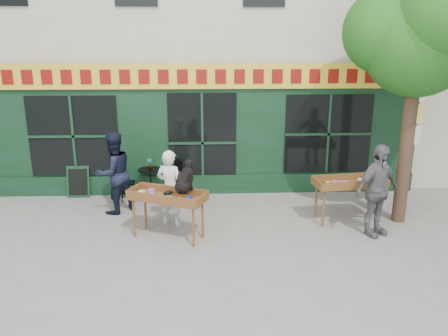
{
  "coord_description": "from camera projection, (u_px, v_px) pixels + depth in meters",
  "views": [
    {
      "loc": [
        0.07,
        -8.48,
        3.73
      ],
      "look_at": [
        0.47,
        0.5,
        1.19
      ],
      "focal_mm": 35.0,
      "sensor_mm": 36.0,
      "label": 1
    }
  ],
  "objects": [
    {
      "name": "book_cart_right",
      "position": [
        349.0,
        185.0,
        9.41
      ],
      "size": [
        1.57,
        0.81,
        0.99
      ],
      "rotation": [
        0.0,
        0.0,
        0.13
      ],
      "color": "brown",
      "rests_on": "ground"
    },
    {
      "name": "bistro_chair_left",
      "position": [
        124.0,
        179.0,
        10.74
      ],
      "size": [
        0.41,
        0.41,
        0.95
      ],
      "rotation": [
        0.0,
        0.0,
        1.7
      ],
      "color": "black",
      "rests_on": "ground"
    },
    {
      "name": "book_cart_center",
      "position": [
        168.0,
        199.0,
        8.57
      ],
      "size": [
        1.62,
        1.16,
        0.99
      ],
      "rotation": [
        0.0,
        0.0,
        -0.41
      ],
      "color": "brown",
      "rests_on": "ground"
    },
    {
      "name": "woman",
      "position": [
        170.0,
        188.0,
        9.19
      ],
      "size": [
        0.71,
        0.6,
        1.65
      ],
      "primitive_type": "imported",
      "rotation": [
        0.0,
        0.0,
        2.74
      ],
      "color": "silver",
      "rests_on": "ground"
    },
    {
      "name": "man_right",
      "position": [
        377.0,
        191.0,
        8.67
      ],
      "size": [
        1.19,
        0.91,
        1.88
      ],
      "primitive_type": "imported",
      "rotation": [
        0.0,
        0.0,
        0.48
      ],
      "color": "#58585D",
      "rests_on": "ground"
    },
    {
      "name": "street_tree",
      "position": [
        421.0,
        25.0,
        8.57
      ],
      "size": [
        3.05,
        2.9,
        5.6
      ],
      "color": "#382619",
      "rests_on": "ground"
    },
    {
      "name": "potted_plant",
      "position": [
        150.0,
        164.0,
        10.78
      ],
      "size": [
        0.18,
        0.15,
        0.28
      ],
      "primitive_type": "imported",
      "rotation": [
        0.0,
        0.0,
        0.4
      ],
      "color": "gray",
      "rests_on": "bistro_table"
    },
    {
      "name": "chalkboard",
      "position": [
        78.0,
        182.0,
        11.02
      ],
      "size": [
        0.56,
        0.21,
        0.79
      ],
      "rotation": [
        0.0,
        0.0,
        0.02
      ],
      "color": "black",
      "rests_on": "ground"
    },
    {
      "name": "bistro_table",
      "position": [
        150.0,
        178.0,
        10.88
      ],
      "size": [
        0.6,
        0.6,
        0.76
      ],
      "color": "black",
      "rests_on": "ground"
    },
    {
      "name": "man_left",
      "position": [
        114.0,
        173.0,
        9.88
      ],
      "size": [
        1.15,
        1.14,
        1.88
      ],
      "primitive_type": "imported",
      "rotation": [
        0.0,
        0.0,
        3.89
      ],
      "color": "black",
      "rests_on": "ground"
    },
    {
      "name": "building",
      "position": [
        201.0,
        4.0,
        13.55
      ],
      "size": [
        14.0,
        7.26,
        10.0
      ],
      "color": "beige",
      "rests_on": "ground"
    },
    {
      "name": "dog",
      "position": [
        185.0,
        176.0,
        8.41
      ],
      "size": [
        0.55,
        0.69,
        0.6
      ],
      "primitive_type": null,
      "rotation": [
        0.0,
        0.0,
        -0.41
      ],
      "color": "black",
      "rests_on": "book_cart_center"
    },
    {
      "name": "ground",
      "position": [
        203.0,
        229.0,
        9.16
      ],
      "size": [
        80.0,
        80.0,
        0.0
      ],
      "primitive_type": "plane",
      "color": "slate",
      "rests_on": "ground"
    },
    {
      "name": "bistro_chair_right",
      "position": [
        175.0,
        175.0,
        11.02
      ],
      "size": [
        0.51,
        0.51,
        0.95
      ],
      "rotation": [
        0.0,
        0.0,
        -0.65
      ],
      "color": "black",
      "rests_on": "ground"
    }
  ]
}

